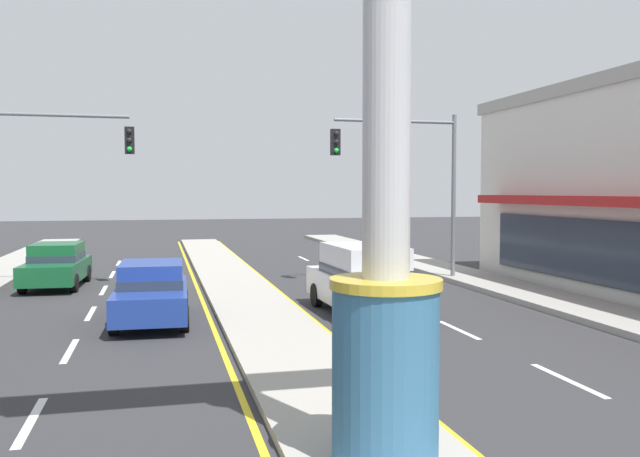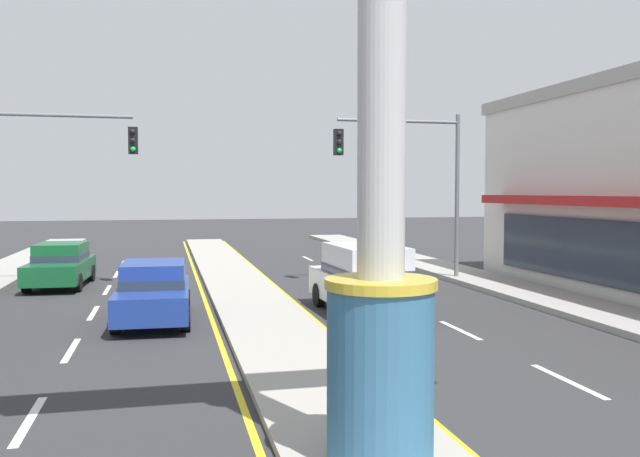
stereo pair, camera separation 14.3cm
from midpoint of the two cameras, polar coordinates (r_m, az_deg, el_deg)
median_strip at (r=19.45m, az=-6.15°, el=-6.52°), size 2.27×52.00×0.14m
sidewalk_right at (r=20.73m, az=19.96°, el=-6.03°), size 2.30×60.00×0.18m
lane_markings at (r=18.14m, az=-5.58°, el=-7.43°), size 9.01×52.00×0.01m
district_sign at (r=7.78m, az=5.23°, el=8.09°), size 7.31×1.33×7.73m
traffic_light_left_side at (r=24.01m, az=-23.06°, el=5.09°), size 4.86×0.46×6.20m
traffic_light_right_side at (r=24.47m, az=7.59°, el=5.28°), size 4.86×0.46×6.20m
sedan_near_right_lane at (r=25.00m, az=-21.89°, el=-2.91°), size 2.01×4.38×1.53m
suv_far_right_lane at (r=18.09m, az=3.43°, el=-4.31°), size 2.10×4.67×1.90m
sedan_mid_left_lane at (r=17.57m, az=-14.53°, el=-5.28°), size 1.95×4.36×1.53m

